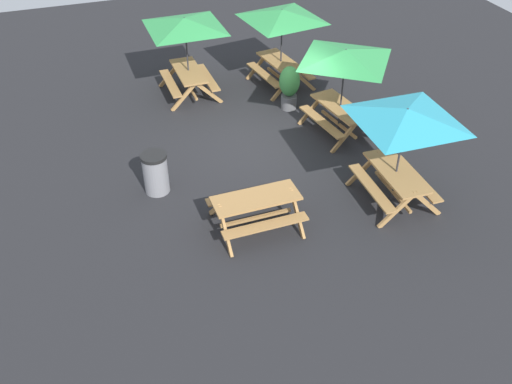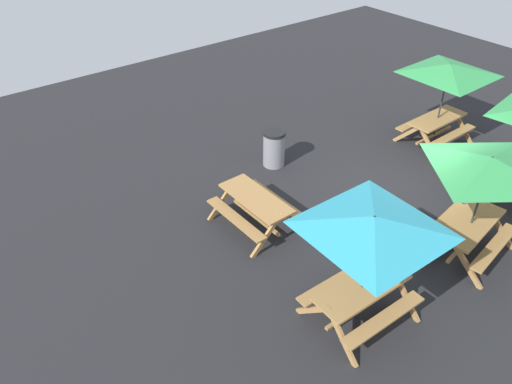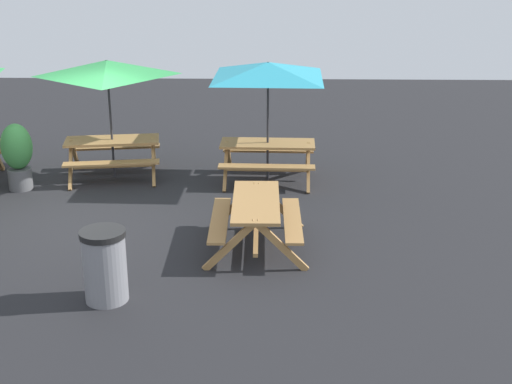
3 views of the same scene
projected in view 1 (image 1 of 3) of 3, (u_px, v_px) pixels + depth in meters
ground_plane at (270, 137)px, 14.84m from camera, size 24.00×24.00×0.00m
picnic_table_0 at (282, 20)px, 16.01m from camera, size 2.80×2.80×2.34m
picnic_table_1 at (256, 205)px, 11.70m from camera, size 1.55×1.82×0.81m
picnic_table_2 at (345, 61)px, 13.87m from camera, size 2.27×2.27×2.34m
picnic_table_3 at (185, 29)px, 15.52m from camera, size 2.83×2.83×2.34m
picnic_table_4 at (405, 122)px, 11.56m from camera, size 2.83×2.83×2.34m
trash_bin_gray at (156, 173)px, 12.73m from camera, size 0.59×0.59×0.98m
potted_plant_0 at (289, 86)px, 15.65m from camera, size 0.57×0.57×1.26m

